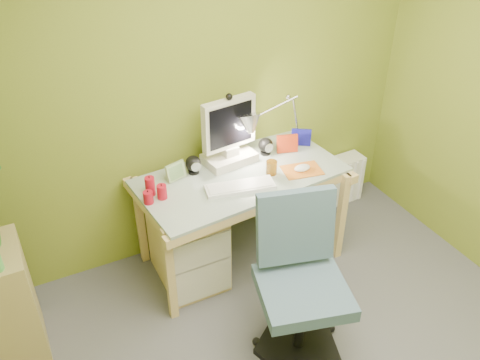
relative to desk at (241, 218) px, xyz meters
name	(u,v)px	position (x,y,z in m)	size (l,w,h in m)	color
wall_back	(198,89)	(-0.13, 0.37, 0.84)	(3.20, 0.01, 2.40)	olive
slope_ceiling	(75,146)	(-1.13, -1.23, 1.49)	(1.10, 3.20, 1.10)	white
desk	(241,218)	(0.00, 0.00, 0.00)	(1.35, 0.67, 0.72)	tan
monitor	(229,126)	(0.00, 0.18, 0.63)	(0.40, 0.23, 0.54)	silver
speaker_left	(193,165)	(-0.27, 0.16, 0.42)	(0.10, 0.10, 0.12)	black
speaker_right	(266,146)	(0.27, 0.16, 0.42)	(0.10, 0.10, 0.12)	black
keyboard	(240,187)	(-0.08, -0.14, 0.37)	(0.44, 0.14, 0.02)	white
mousepad	(302,170)	(0.38, -0.14, 0.36)	(0.25, 0.18, 0.01)	orange
mouse	(302,168)	(0.38, -0.14, 0.38)	(0.12, 0.07, 0.04)	white
amber_tumbler	(271,168)	(0.18, -0.08, 0.41)	(0.07, 0.07, 0.09)	#986216
candle_cluster	(152,189)	(-0.60, 0.01, 0.42)	(0.16, 0.14, 0.12)	#B00F21
photo_frame_red	(287,144)	(0.42, 0.12, 0.42)	(0.15, 0.02, 0.13)	#B73013
photo_frame_blue	(301,137)	(0.56, 0.16, 0.42)	(0.14, 0.02, 0.12)	navy
photo_frame_green	(176,171)	(-0.40, 0.14, 0.42)	(0.14, 0.02, 0.12)	#99B77E
desk_lamp	(288,109)	(0.45, 0.18, 0.66)	(0.56, 0.24, 0.60)	#BABABF
side_ledge	(9,302)	(-1.53, -0.11, 0.01)	(0.27, 0.42, 0.74)	tan
task_chair	(303,289)	(-0.06, -0.87, 0.13)	(0.54, 0.54, 0.98)	#415A6B
radiator	(339,180)	(1.04, 0.27, -0.16)	(0.40, 0.16, 0.40)	white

